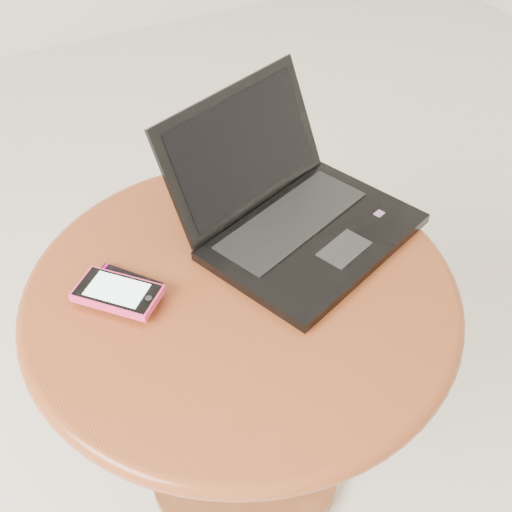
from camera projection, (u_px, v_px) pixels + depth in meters
table at (242, 335)px, 1.06m from camera, size 0.66×0.66×0.52m
laptop at (293, 211)px, 1.05m from camera, size 0.41×0.40×0.20m
phone_black at (124, 286)px, 0.97m from camera, size 0.11×0.11×0.01m
phone_pink at (118, 293)px, 0.95m from camera, size 0.13×0.13×0.01m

